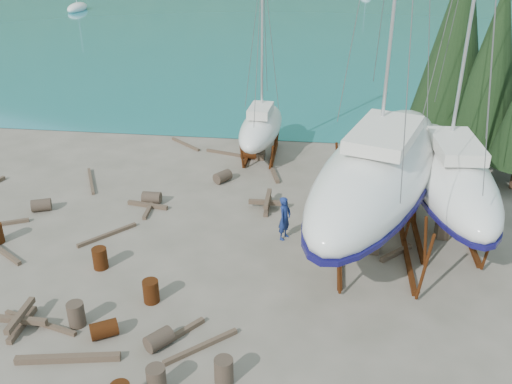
# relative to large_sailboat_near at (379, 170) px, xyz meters

# --- Properties ---
(ground) EXTENTS (600.00, 600.00, 0.00)m
(ground) POSITION_rel_large_sailboat_near_xyz_m (-6.58, -3.82, -3.38)
(ground) COLOR #585245
(ground) RESTS_ON ground
(cypress_near_right) EXTENTS (3.60, 3.60, 10.00)m
(cypress_near_right) POSITION_rel_large_sailboat_near_xyz_m (5.92, 8.18, 2.41)
(cypress_near_right) COLOR black
(cypress_near_right) RESTS_ON ground
(cypress_back_left) EXTENTS (4.14, 4.14, 11.50)m
(cypress_back_left) POSITION_rel_large_sailboat_near_xyz_m (4.42, 10.18, 3.28)
(cypress_back_left) COLOR black
(cypress_back_left) RESTS_ON ground
(moored_boat_left) EXTENTS (2.00, 5.00, 6.05)m
(moored_boat_left) POSITION_rel_large_sailboat_near_xyz_m (-36.58, 56.18, -2.99)
(moored_boat_left) COLOR silver
(moored_boat_left) RESTS_ON ground
(large_sailboat_near) EXTENTS (8.02, 13.90, 21.03)m
(large_sailboat_near) POSITION_rel_large_sailboat_near_xyz_m (0.00, 0.00, 0.00)
(large_sailboat_near) COLOR silver
(large_sailboat_near) RESTS_ON ground
(large_sailboat_far) EXTENTS (3.83, 10.81, 16.79)m
(large_sailboat_far) POSITION_rel_large_sailboat_near_xyz_m (3.05, 1.41, -0.64)
(large_sailboat_far) COLOR silver
(large_sailboat_far) RESTS_ON ground
(small_sailboat_shore) EXTENTS (2.60, 6.80, 10.66)m
(small_sailboat_shore) POSITION_rel_large_sailboat_near_xyz_m (-5.75, 8.74, -1.62)
(small_sailboat_shore) COLOR silver
(small_sailboat_shore) RESTS_ON ground
(worker) EXTENTS (0.72, 0.84, 1.95)m
(worker) POSITION_rel_large_sailboat_near_xyz_m (-3.71, -0.12, -2.40)
(worker) COLOR navy
(worker) RESTS_ON ground
(drum_1) EXTENTS (1.01, 1.05, 0.58)m
(drum_1) POSITION_rel_large_sailboat_near_xyz_m (-7.19, -7.38, -3.09)
(drum_1) COLOR #2D2823
(drum_1) RESTS_ON ground
(drum_4) EXTENTS (0.90, 0.61, 0.58)m
(drum_4) POSITION_rel_large_sailboat_near_xyz_m (-6.38, 8.25, -3.09)
(drum_4) COLOR #5D290F
(drum_4) RESTS_ON ground
(drum_5) EXTENTS (0.58, 0.58, 0.88)m
(drum_5) POSITION_rel_large_sailboat_near_xyz_m (-4.84, -8.66, -2.94)
(drum_5) COLOR #2D2823
(drum_5) RESTS_ON ground
(drum_9) EXTENTS (0.88, 0.58, 0.58)m
(drum_9) POSITION_rel_large_sailboat_near_xyz_m (-10.29, 2.33, -3.09)
(drum_9) COLOR #2D2823
(drum_9) RESTS_ON ground
(drum_10) EXTENTS (0.58, 0.58, 0.88)m
(drum_10) POSITION_rel_large_sailboat_near_xyz_m (-8.12, -5.11, -2.94)
(drum_10) COLOR #5D290F
(drum_10) RESTS_ON ground
(drum_11) EXTENTS (0.99, 1.05, 0.58)m
(drum_11) POSITION_rel_large_sailboat_near_xyz_m (-7.32, 5.10, -3.09)
(drum_11) COLOR #2D2823
(drum_11) RESTS_ON ground
(drum_12) EXTENTS (1.05, 0.95, 0.58)m
(drum_12) POSITION_rel_large_sailboat_near_xyz_m (-9.13, -7.13, -3.09)
(drum_12) COLOR #5D290F
(drum_12) RESTS_ON ground
(drum_14) EXTENTS (0.58, 0.58, 0.88)m
(drum_14) POSITION_rel_large_sailboat_near_xyz_m (-10.72, -3.27, -2.94)
(drum_14) COLOR #5D290F
(drum_14) RESTS_ON ground
(drum_15) EXTENTS (1.03, 0.87, 0.58)m
(drum_15) POSITION_rel_large_sailboat_near_xyz_m (-15.20, 0.95, -3.09)
(drum_15) COLOR #2D2823
(drum_15) RESTS_ON ground
(drum_16) EXTENTS (0.58, 0.58, 0.88)m
(drum_16) POSITION_rel_large_sailboat_near_xyz_m (-10.26, -6.67, -2.94)
(drum_16) COLOR #2D2823
(drum_16) RESTS_ON ground
(drum_17) EXTENTS (0.58, 0.58, 0.88)m
(drum_17) POSITION_rel_large_sailboat_near_xyz_m (-6.73, -9.24, -2.94)
(drum_17) COLOR #2D2823
(drum_17) RESTS_ON ground
(timber_0) EXTENTS (2.08, 1.78, 0.14)m
(timber_0) POSITION_rel_large_sailboat_near_xyz_m (-10.42, 9.79, -3.31)
(timber_0) COLOR brown
(timber_0) RESTS_ON ground
(timber_1) EXTENTS (1.41, 1.40, 0.19)m
(timber_1) POSITION_rel_large_sailboat_near_xyz_m (0.95, -0.90, -3.29)
(timber_1) COLOR brown
(timber_1) RESTS_ON ground
(timber_3) EXTENTS (2.91, 0.95, 0.15)m
(timber_3) POSITION_rel_large_sailboat_near_xyz_m (-11.54, -6.84, -3.31)
(timber_3) COLOR brown
(timber_3) RESTS_ON ground
(timber_4) EXTENTS (0.27, 2.05, 0.17)m
(timber_4) POSITION_rel_large_sailboat_near_xyz_m (-10.22, 1.67, -3.30)
(timber_4) COLOR brown
(timber_4) RESTS_ON ground
(timber_5) EXTENTS (2.12, 1.93, 0.16)m
(timber_5) POSITION_rel_large_sailboat_near_xyz_m (-5.83, -7.32, -3.30)
(timber_5) COLOR brown
(timber_5) RESTS_ON ground
(timber_6) EXTENTS (0.62, 1.61, 0.19)m
(timber_6) POSITION_rel_large_sailboat_near_xyz_m (-4.68, 5.99, -3.29)
(timber_6) COLOR brown
(timber_6) RESTS_ON ground
(timber_7) EXTENTS (1.29, 1.58, 0.17)m
(timber_7) POSITION_rel_large_sailboat_near_xyz_m (-6.62, -6.74, -3.29)
(timber_7) COLOR brown
(timber_7) RESTS_ON ground
(timber_8) EXTENTS (2.03, 0.54, 0.19)m
(timber_8) POSITION_rel_large_sailboat_near_xyz_m (-10.38, 1.91, -3.29)
(timber_8) COLOR brown
(timber_8) RESTS_ON ground
(timber_9) EXTENTS (2.36, 0.81, 0.15)m
(timber_9) POSITION_rel_large_sailboat_near_xyz_m (-7.79, 8.71, -3.31)
(timber_9) COLOR brown
(timber_9) RESTS_ON ground
(timber_11) EXTENTS (1.96, 2.21, 0.15)m
(timber_11) POSITION_rel_large_sailboat_near_xyz_m (-11.32, -0.94, -3.30)
(timber_11) COLOR brown
(timber_11) RESTS_ON ground
(timber_12) EXTENTS (2.09, 1.48, 0.17)m
(timber_12) POSITION_rel_large_sailboat_near_xyz_m (-14.99, -2.86, -3.30)
(timber_12) COLOR brown
(timber_12) RESTS_ON ground
(timber_15) EXTENTS (1.46, 2.84, 0.15)m
(timber_15) POSITION_rel_large_sailboat_near_xyz_m (-14.09, 4.18, -3.31)
(timber_15) COLOR brown
(timber_15) RESTS_ON ground
(timber_16) EXTENTS (3.25, 0.80, 0.23)m
(timber_16) POSITION_rel_large_sailboat_near_xyz_m (-9.86, -8.39, -3.27)
(timber_16) COLOR brown
(timber_16) RESTS_ON ground
(timber_17) EXTENTS (1.96, 1.05, 0.16)m
(timber_17) POSITION_rel_large_sailboat_near_xyz_m (-16.26, -0.56, -3.30)
(timber_17) COLOR brown
(timber_17) RESTS_ON ground
(timber_pile_fore) EXTENTS (1.80, 1.80, 0.60)m
(timber_pile_fore) POSITION_rel_large_sailboat_near_xyz_m (-12.08, -7.03, -3.08)
(timber_pile_fore) COLOR brown
(timber_pile_fore) RESTS_ON ground
(timber_pile_aft) EXTENTS (1.80, 1.80, 0.60)m
(timber_pile_aft) POSITION_rel_large_sailboat_near_xyz_m (-4.71, 2.50, -3.08)
(timber_pile_aft) COLOR brown
(timber_pile_aft) RESTS_ON ground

